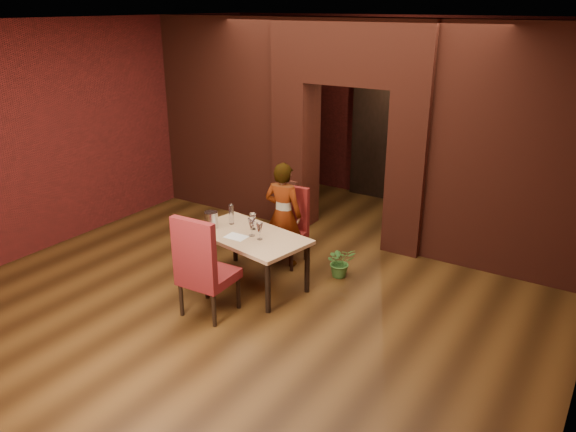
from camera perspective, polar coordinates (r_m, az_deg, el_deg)
name	(u,v)px	position (r m, az deg, el deg)	size (l,w,h in m)	color
floor	(276,285)	(7.24, -1.20, -7.01)	(8.00, 8.00, 0.00)	#412810
ceiling	(274,21)	(6.40, -1.42, 19.21)	(7.00, 8.00, 0.04)	silver
wall_back	(403,112)	(10.13, 11.61, 10.31)	(7.00, 0.04, 3.20)	maroon
wall_left	(81,130)	(9.02, -20.29, 8.18)	(0.04, 8.00, 3.20)	maroon
pillar_left	(296,154)	(8.88, 0.83, 6.30)	(0.55, 0.55, 2.30)	maroon
pillar_right	(411,173)	(8.08, 12.38, 4.32)	(0.55, 0.55, 2.30)	maroon
lintel	(355,51)	(8.16, 6.80, 16.27)	(2.45, 0.55, 0.90)	maroon
wing_wall_left	(225,117)	(9.58, -6.46, 10.01)	(2.27, 0.35, 3.20)	maroon
wing_wall_right	(521,155)	(7.62, 22.63, 5.71)	(2.27, 0.35, 3.20)	maroon
vent_panel	(286,195)	(8.82, -0.20, 2.11)	(0.40, 0.03, 0.50)	#9A432C
rear_door	(379,141)	(10.33, 9.19, 7.55)	(0.90, 0.08, 2.10)	black
rear_door_frame	(378,141)	(10.30, 9.10, 7.51)	(1.02, 0.04, 2.22)	black
dining_table	(250,259)	(7.13, -3.90, -4.42)	(1.48, 0.83, 0.69)	tan
chair_far	(286,227)	(7.63, -0.23, -1.12)	(0.48, 0.48, 1.05)	maroon
chair_near	(208,264)	(6.44, -8.09, -4.86)	(0.56, 0.56, 1.23)	maroon
person_seated	(283,214)	(7.53, -0.49, 0.16)	(0.53, 0.35, 1.44)	white
wine_glass_a	(253,221)	(7.10, -3.58, -0.55)	(0.09, 0.09, 0.21)	white
wine_glass_b	(252,227)	(6.89, -3.71, -1.13)	(0.09, 0.09, 0.23)	white
wine_glass_c	(260,231)	(6.79, -2.91, -1.55)	(0.09, 0.09, 0.21)	white
tasting_sheet	(236,237)	(6.91, -5.29, -2.12)	(0.27, 0.20, 0.00)	white
wine_bucket	(211,220)	(7.20, -7.81, -0.40)	(0.17, 0.17, 0.21)	#B6B6BC
water_bottle	(231,214)	(7.28, -5.78, 0.23)	(0.07, 0.07, 0.28)	silver
potted_plant	(340,262)	(7.40, 5.35, -4.64)	(0.38, 0.33, 0.42)	#3A6F2D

